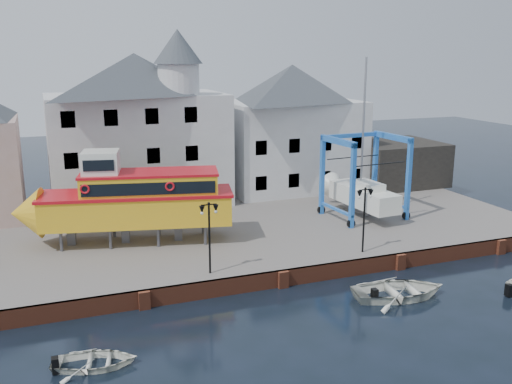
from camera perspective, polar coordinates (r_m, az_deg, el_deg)
name	(u,v)px	position (r m, az deg, el deg)	size (l,w,h in m)	color
ground	(283,287)	(33.56, 2.67, -9.49)	(140.00, 140.00, 0.00)	black
hardstanding	(225,226)	(43.08, -3.14, -3.45)	(44.00, 22.00, 1.00)	slate
quay_wall	(282,278)	(33.46, 2.61, -8.64)	(44.00, 0.47, 1.00)	brown
building_white_main	(139,127)	(47.60, -11.62, 6.38)	(14.00, 8.30, 14.00)	silver
building_white_right	(291,127)	(52.27, 3.57, 6.46)	(12.00, 8.00, 11.20)	silver
shed_dark	(395,163)	(56.00, 13.75, 2.85)	(8.00, 7.00, 4.00)	black
lamp_post_left	(209,220)	(31.93, -4.71, -2.78)	(1.12, 0.32, 4.20)	black
lamp_post_right	(365,203)	(35.87, 10.82, -1.12)	(1.12, 0.32, 4.20)	black
tour_boat	(124,200)	(38.11, -13.04, -0.77)	(14.54, 6.37, 6.16)	#59595E
travel_lift	(358,189)	(44.59, 10.20, 0.28)	(5.89, 8.03, 11.94)	blue
motorboat_b	(399,297)	(33.20, 14.10, -10.19)	(3.75, 5.25, 1.09)	white
motorboat_d	(95,366)	(26.79, -15.80, -16.44)	(2.59, 3.62, 0.75)	white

